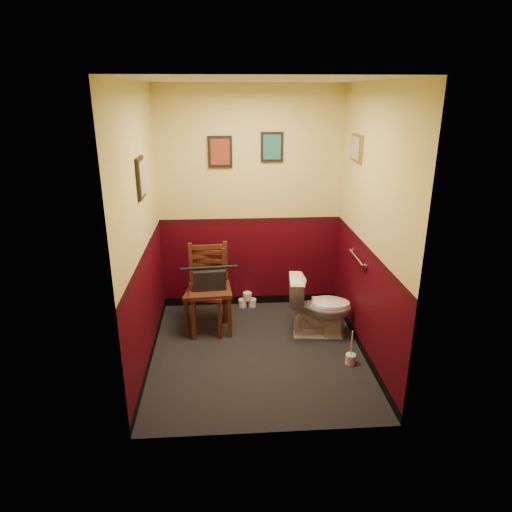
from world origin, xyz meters
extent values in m
cube|color=black|center=(0.00, 0.00, 0.00)|extent=(2.20, 2.40, 0.00)
cube|color=silver|center=(0.00, 0.00, 2.70)|extent=(2.20, 2.40, 0.00)
cube|color=#3C030D|center=(0.00, 1.20, 1.35)|extent=(2.20, 0.00, 2.70)
cube|color=#3C030D|center=(0.00, -1.20, 1.35)|extent=(2.20, 0.00, 2.70)
cube|color=#3C030D|center=(-1.10, 0.00, 1.35)|extent=(0.00, 2.40, 2.70)
cube|color=#3C030D|center=(1.10, 0.00, 1.35)|extent=(0.00, 2.40, 2.70)
cylinder|color=silver|center=(1.07, 0.25, 0.95)|extent=(0.03, 0.50, 0.03)
cylinder|color=silver|center=(1.09, 0.00, 0.95)|extent=(0.02, 0.06, 0.06)
cylinder|color=silver|center=(1.09, 0.50, 0.95)|extent=(0.02, 0.06, 0.06)
cube|color=black|center=(-0.35, 1.18, 1.95)|extent=(0.28, 0.03, 0.36)
cube|color=maroon|center=(-0.35, 1.17, 1.95)|extent=(0.22, 0.01, 0.30)
cube|color=black|center=(0.25, 1.18, 2.00)|extent=(0.26, 0.03, 0.34)
cube|color=#20665A|center=(0.25, 1.17, 2.00)|extent=(0.20, 0.01, 0.28)
cube|color=black|center=(-1.08, 0.10, 1.85)|extent=(0.03, 0.30, 0.38)
cube|color=#9F9A7D|center=(-1.07, 0.10, 1.85)|extent=(0.01, 0.24, 0.31)
cube|color=olive|center=(1.08, 0.60, 2.05)|extent=(0.03, 0.34, 0.28)
cube|color=#9F9A7D|center=(1.07, 0.60, 2.05)|extent=(0.01, 0.28, 0.22)
imported|color=white|center=(0.72, 0.35, 0.35)|extent=(0.74, 0.46, 0.69)
cylinder|color=silver|center=(0.92, -0.27, 0.05)|extent=(0.10, 0.10, 0.10)
cylinder|color=silver|center=(0.92, -0.27, 0.23)|extent=(0.01, 0.01, 0.30)
cube|color=#4E2517|center=(-0.55, 0.55, 0.47)|extent=(0.50, 0.50, 0.04)
cube|color=#4E2517|center=(-0.76, 0.39, 0.23)|extent=(0.05, 0.05, 0.47)
cube|color=#4E2517|center=(-0.71, 0.76, 0.23)|extent=(0.05, 0.05, 0.47)
cube|color=#4E2517|center=(-0.39, 0.34, 0.23)|extent=(0.05, 0.05, 0.47)
cube|color=#4E2517|center=(-0.34, 0.71, 0.23)|extent=(0.05, 0.05, 0.47)
cube|color=#4E2517|center=(-0.70, 0.77, 0.70)|extent=(0.05, 0.04, 0.47)
cube|color=#4E2517|center=(-0.34, 0.71, 0.70)|extent=(0.05, 0.04, 0.47)
cube|color=#4E2517|center=(-0.52, 0.74, 0.57)|extent=(0.35, 0.08, 0.05)
cube|color=#4E2517|center=(-0.52, 0.74, 0.67)|extent=(0.35, 0.08, 0.05)
cube|color=#4E2517|center=(-0.52, 0.74, 0.78)|extent=(0.35, 0.08, 0.05)
cube|color=#4E2517|center=(-0.52, 0.74, 0.88)|extent=(0.35, 0.08, 0.05)
cube|color=#4E2517|center=(-0.50, 0.55, 0.50)|extent=(0.50, 0.50, 0.04)
cube|color=#4E2517|center=(-0.68, 0.34, 0.25)|extent=(0.05, 0.05, 0.50)
cube|color=#4E2517|center=(-0.71, 0.73, 0.25)|extent=(0.05, 0.05, 0.50)
cube|color=#4E2517|center=(-0.29, 0.37, 0.25)|extent=(0.05, 0.05, 0.50)
cube|color=#4E2517|center=(-0.32, 0.76, 0.25)|extent=(0.05, 0.05, 0.50)
cube|color=#4E2517|center=(-0.71, 0.74, 0.75)|extent=(0.05, 0.04, 0.50)
cube|color=#4E2517|center=(-0.32, 0.77, 0.75)|extent=(0.05, 0.04, 0.50)
cube|color=#4E2517|center=(-0.52, 0.75, 0.61)|extent=(0.38, 0.06, 0.05)
cube|color=#4E2517|center=(-0.52, 0.75, 0.72)|extent=(0.38, 0.06, 0.05)
cube|color=#4E2517|center=(-0.52, 0.75, 0.83)|extent=(0.38, 0.06, 0.05)
cube|color=#4E2517|center=(-0.52, 0.75, 0.94)|extent=(0.38, 0.06, 0.05)
cube|color=black|center=(-0.50, 0.55, 0.63)|extent=(0.37, 0.21, 0.22)
cylinder|color=black|center=(-0.50, 0.55, 0.77)|extent=(0.32, 0.06, 0.03)
cylinder|color=silver|center=(-0.11, 1.12, 0.05)|extent=(0.11, 0.11, 0.10)
cylinder|color=silver|center=(0.01, 1.12, 0.05)|extent=(0.11, 0.11, 0.10)
cylinder|color=silver|center=(-0.05, 1.11, 0.15)|extent=(0.11, 0.11, 0.10)
camera|label=1|loc=(-0.31, -4.18, 2.60)|focal=32.00mm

